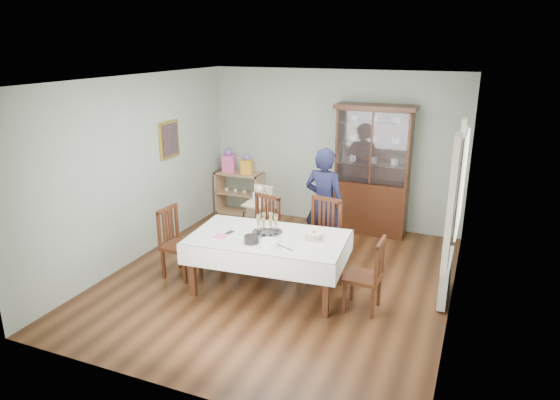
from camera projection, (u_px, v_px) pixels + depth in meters
The scene contains 25 objects.
floor at pixel (279, 279), 6.91m from camera, with size 5.00×5.00×0.00m, color #593319.
room_shell at pixel (294, 151), 6.86m from camera, with size 5.00×5.00×5.00m.
dining_table at pixel (268, 263), 6.50m from camera, with size 2.09×1.31×0.76m.
china_cabinet at pixel (373, 168), 8.29m from camera, with size 1.30×0.48×2.18m.
sideboard at pixel (240, 193), 9.43m from camera, with size 0.90×0.38×0.80m.
picture_frame at pixel (169, 140), 7.92m from camera, with size 0.04×0.48×0.58m, color gold.
window at pixel (462, 183), 5.90m from camera, with size 0.04×1.02×1.22m, color white.
curtain_left at pixel (451, 205), 5.40m from camera, with size 0.07×0.30×1.55m, color silver.
curtain_right at pixel (459, 178), 6.50m from camera, with size 0.07×0.30×1.55m, color silver.
radiator at pixel (446, 277), 6.30m from camera, with size 0.10×0.80×0.55m, color white.
chair_far_left at pixel (260, 245), 7.26m from camera, with size 0.56×0.56×1.03m.
chair_far_right at pixel (319, 253), 6.97m from camera, with size 0.55×0.55×1.08m.
chair_end_left at pixel (181, 256), 6.93m from camera, with size 0.47×0.47×0.98m.
chair_end_right at pixel (364, 289), 6.06m from camera, with size 0.43×0.43×0.93m.
woman at pixel (324, 204), 7.33m from camera, with size 0.62×0.41×1.71m, color black.
high_chair at pixel (260, 222), 7.95m from camera, with size 0.49×0.49×1.00m.
champagne_tray at pixel (267, 228), 6.47m from camera, with size 0.40×0.40×0.24m.
birthday_cake at pixel (314, 236), 6.26m from camera, with size 0.27×0.27×0.18m.
plate_stack_dark at pixel (252, 239), 6.17m from camera, with size 0.19×0.19×0.09m, color black.
plate_stack_white at pixel (270, 244), 6.04m from camera, with size 0.20×0.20×0.09m, color white.
napkin_stack at pixel (220, 236), 6.37m from camera, with size 0.14×0.14×0.02m, color #F259A2.
cutlery at pixel (228, 232), 6.52m from camera, with size 0.10×0.14×0.01m, color silver, non-canonical shape.
cake_knife at pixel (285, 247), 6.03m from camera, with size 0.27×0.02×0.01m, color silver.
gift_bag_pink at pixel (229, 162), 9.31m from camera, with size 0.25×0.19×0.43m.
gift_bag_orange at pixel (247, 165), 9.18m from camera, with size 0.22×0.17×0.37m.
Camera 1 is at (2.40, -5.77, 3.16)m, focal length 32.00 mm.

